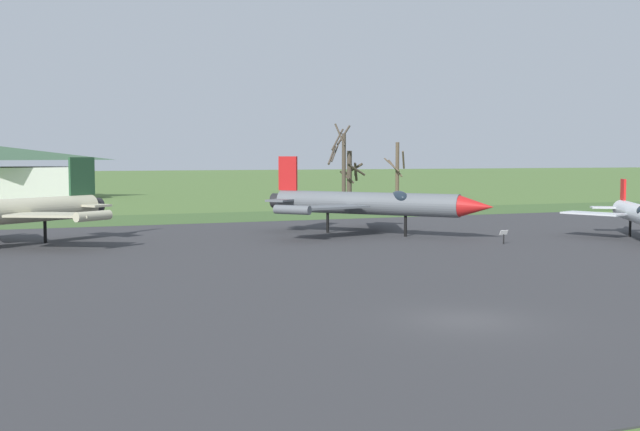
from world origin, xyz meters
TOP-DOWN VIEW (x-y plane):
  - ground_plane at (0.00, 0.00)m, footprint 600.00×600.00m
  - asphalt_apron at (0.00, 15.99)m, footprint 80.22×53.30m
  - grass_verge_strip at (0.00, 48.64)m, footprint 140.22×12.00m
  - jet_fighter_front_left at (9.72, 28.55)m, footprint 14.66×15.13m
  - info_placard_front_left at (15.25, 19.77)m, footprint 0.56×0.18m
  - jet_fighter_front_right at (24.91, 18.00)m, footprint 9.37×12.48m
  - bare_tree_center at (17.66, 52.42)m, footprint 2.91×2.91m
  - bare_tree_right_of_center at (19.52, 54.39)m, footprint 2.78×3.16m
  - bare_tree_far_right at (26.65, 57.31)m, footprint 2.59×2.04m

SIDE VIEW (x-z plane):
  - ground_plane at x=0.00m, z-range 0.00..0.00m
  - asphalt_apron at x=0.00m, z-range 0.00..0.05m
  - grass_verge_strip at x=0.00m, z-range 0.00..0.06m
  - info_placard_front_left at x=15.25m, z-range 0.12..1.09m
  - jet_fighter_front_right at x=24.91m, z-range -0.14..3.95m
  - jet_fighter_front_left at x=9.72m, z-range -0.51..5.27m
  - bare_tree_right_of_center at x=19.52m, z-range 0.27..6.65m
  - bare_tree_far_right at x=26.65m, z-range 0.20..7.61m
  - bare_tree_center at x=17.66m, z-range 0.28..9.47m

